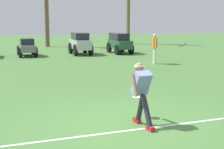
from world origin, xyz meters
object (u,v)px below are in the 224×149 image
frisbee_thrower (141,91)px  frisbee_in_flight (137,97)px  parked_car_slot_d (80,43)px  teammate_near_sideline (155,46)px  parked_car_slot_e (120,42)px  parked_car_slot_c (27,47)px  palm_tree_left_of_centre (128,2)px

frisbee_thrower → frisbee_in_flight: bearing=78.2°
frisbee_thrower → parked_car_slot_d: size_ratio=0.59×
teammate_near_sideline → parked_car_slot_e: bearing=92.0°
parked_car_slot_d → parked_car_slot_e: (2.68, 0.04, -0.02)m
frisbee_in_flight → parked_car_slot_c: 14.48m
frisbee_in_flight → parked_car_slot_e: parked_car_slot_e is taller
frisbee_thrower → palm_tree_left_of_centre: palm_tree_left_of_centre is taller
frisbee_thrower → teammate_near_sideline: 10.38m
parked_car_slot_c → palm_tree_left_of_centre: palm_tree_left_of_centre is taller
teammate_near_sideline → palm_tree_left_of_centre: bearing=77.6°
parked_car_slot_e → palm_tree_left_of_centre: (3.04, 7.35, 3.00)m
teammate_near_sideline → parked_car_slot_c: 8.30m
parked_car_slot_e → frisbee_in_flight: bearing=-105.4°
teammate_near_sideline → palm_tree_left_of_centre: 13.51m
frisbee_in_flight → parked_car_slot_d: (1.29, 14.39, 0.24)m
parked_car_slot_d → teammate_near_sideline: bearing=-62.6°
frisbee_in_flight → parked_car_slot_e: 14.96m
frisbee_thrower → parked_car_slot_c: (-1.95, 14.92, -0.23)m
frisbee_thrower → teammate_near_sideline: bearing=65.6°
parked_car_slot_e → teammate_near_sideline: bearing=-88.0°
parked_car_slot_d → parked_car_slot_e: size_ratio=0.98×
parked_car_slot_c → teammate_near_sideline: bearing=-41.3°
parked_car_slot_c → parked_car_slot_d: (3.37, 0.06, 0.18)m
parked_car_slot_c → parked_car_slot_d: parked_car_slot_d is taller
frisbee_thrower → parked_car_slot_d: (1.41, 14.98, -0.05)m
parked_car_slot_d → parked_car_slot_c: bearing=-179.0°
frisbee_in_flight → teammate_near_sideline: (4.16, 8.86, 0.44)m
palm_tree_left_of_centre → frisbee_thrower: bearing=-107.7°
parked_car_slot_e → parked_car_slot_d: bearing=-179.2°
teammate_near_sideline → parked_car_slot_e: size_ratio=0.64×
frisbee_thrower → parked_car_slot_d: bearing=84.6°
frisbee_in_flight → parked_car_slot_e: size_ratio=0.12×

